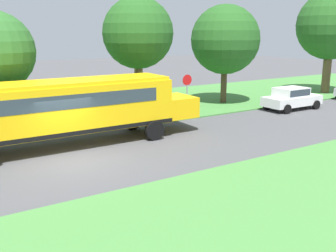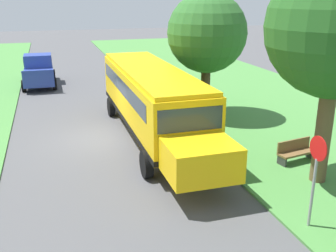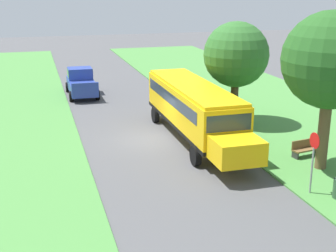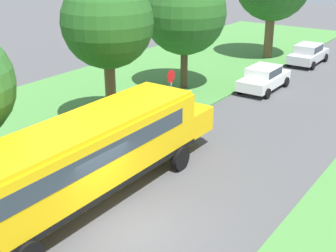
{
  "view_description": "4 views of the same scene",
  "coord_description": "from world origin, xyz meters",
  "px_view_note": "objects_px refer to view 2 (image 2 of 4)",
  "views": [
    {
      "loc": [
        15.61,
        -5.14,
        5.39
      ],
      "look_at": [
        0.31,
        4.51,
        1.01
      ],
      "focal_mm": 42.0,
      "sensor_mm": 36.0,
      "label": 1
    },
    {
      "loc": [
        1.96,
        17.04,
        6.23
      ],
      "look_at": [
        -2.46,
        2.54,
        1.15
      ],
      "focal_mm": 42.0,
      "sensor_mm": 36.0,
      "label": 2
    },
    {
      "loc": [
        6.17,
        24.82,
        8.49
      ],
      "look_at": [
        0.19,
        3.96,
        1.96
      ],
      "focal_mm": 50.0,
      "sensor_mm": 36.0,
      "label": 3
    },
    {
      "loc": [
        8.52,
        -10.03,
        8.91
      ],
      "look_at": [
        -1.7,
        4.62,
        1.77
      ],
      "focal_mm": 50.0,
      "sensor_mm": 36.0,
      "label": 4
    }
  ],
  "objects_px": {
    "stop_sign": "(315,172)",
    "school_bus": "(152,97)",
    "oak_tree_roadside_mid": "(335,30)",
    "oak_tree_beside_bus": "(208,32)",
    "pickup_truck": "(39,70)",
    "park_bench": "(296,152)"
  },
  "relations": [
    {
      "from": "school_bus",
      "to": "pickup_truck",
      "type": "bearing_deg",
      "value": -69.36
    },
    {
      "from": "school_bus",
      "to": "oak_tree_roadside_mid",
      "type": "xyz_separation_m",
      "value": [
        -4.35,
        5.95,
        3.27
      ]
    },
    {
      "from": "stop_sign",
      "to": "school_bus",
      "type": "bearing_deg",
      "value": -74.64
    },
    {
      "from": "oak_tree_beside_bus",
      "to": "oak_tree_roadside_mid",
      "type": "bearing_deg",
      "value": 95.02
    },
    {
      "from": "pickup_truck",
      "to": "oak_tree_roadside_mid",
      "type": "xyz_separation_m",
      "value": [
        -9.35,
        19.2,
        4.12
      ]
    },
    {
      "from": "stop_sign",
      "to": "park_bench",
      "type": "bearing_deg",
      "value": -119.54
    },
    {
      "from": "pickup_truck",
      "to": "oak_tree_roadside_mid",
      "type": "distance_m",
      "value": 21.75
    },
    {
      "from": "oak_tree_roadside_mid",
      "to": "stop_sign",
      "type": "bearing_deg",
      "value": 50.15
    },
    {
      "from": "pickup_truck",
      "to": "stop_sign",
      "type": "height_order",
      "value": "stop_sign"
    },
    {
      "from": "school_bus",
      "to": "oak_tree_roadside_mid",
      "type": "distance_m",
      "value": 8.06
    },
    {
      "from": "school_bus",
      "to": "oak_tree_roadside_mid",
      "type": "relative_size",
      "value": 1.66
    },
    {
      "from": "school_bus",
      "to": "oak_tree_beside_bus",
      "type": "height_order",
      "value": "oak_tree_beside_bus"
    },
    {
      "from": "pickup_truck",
      "to": "oak_tree_beside_bus",
      "type": "xyz_separation_m",
      "value": [
        -8.61,
        10.82,
        3.35
      ]
    },
    {
      "from": "park_bench",
      "to": "oak_tree_roadside_mid",
      "type": "bearing_deg",
      "value": 81.76
    },
    {
      "from": "school_bus",
      "to": "stop_sign",
      "type": "xyz_separation_m",
      "value": [
        -2.31,
        8.4,
        -0.19
      ]
    },
    {
      "from": "stop_sign",
      "to": "park_bench",
      "type": "xyz_separation_m",
      "value": [
        -2.27,
        -4.01,
        -1.26
      ]
    },
    {
      "from": "school_bus",
      "to": "oak_tree_beside_bus",
      "type": "xyz_separation_m",
      "value": [
        -3.62,
        -2.44,
        2.5
      ]
    },
    {
      "from": "school_bus",
      "to": "park_bench",
      "type": "relative_size",
      "value": 7.47
    },
    {
      "from": "oak_tree_beside_bus",
      "to": "school_bus",
      "type": "bearing_deg",
      "value": 33.97
    },
    {
      "from": "pickup_truck",
      "to": "stop_sign",
      "type": "bearing_deg",
      "value": 108.63
    },
    {
      "from": "oak_tree_beside_bus",
      "to": "oak_tree_roadside_mid",
      "type": "distance_m",
      "value": 8.45
    },
    {
      "from": "oak_tree_beside_bus",
      "to": "oak_tree_roadside_mid",
      "type": "relative_size",
      "value": 0.86
    }
  ]
}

